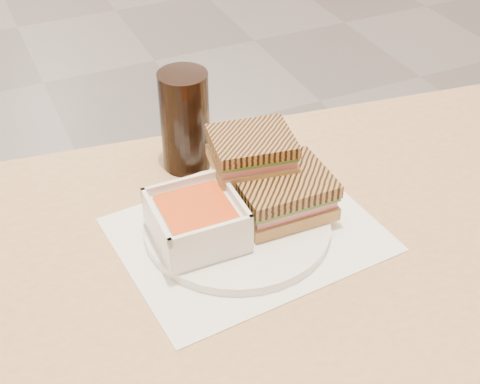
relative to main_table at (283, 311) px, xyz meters
name	(u,v)px	position (x,y,z in m)	size (l,w,h in m)	color
main_table	(283,311)	(0.00, 0.00, 0.00)	(1.28, 0.85, 0.75)	tan
tray_liner	(248,234)	(-0.03, 0.06, 0.11)	(0.38, 0.31, 0.00)	white
plate	(237,225)	(-0.04, 0.08, 0.12)	(0.27, 0.27, 0.01)	white
soup_bowl	(197,222)	(-0.11, 0.07, 0.16)	(0.12, 0.12, 0.06)	white
panini_lower	(282,193)	(0.03, 0.07, 0.16)	(0.14, 0.11, 0.06)	#B8854A
panini_upper	(252,151)	(0.01, 0.13, 0.21)	(0.13, 0.12, 0.05)	#B8854A
cola_glass	(185,121)	(-0.05, 0.26, 0.20)	(0.08, 0.08, 0.17)	black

